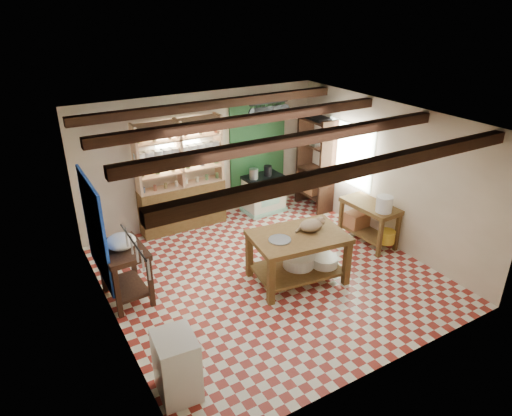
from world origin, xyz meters
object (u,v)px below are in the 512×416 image
prep_table (126,274)px  right_counter (368,223)px  white_cabinet (177,366)px  work_table (297,257)px  cat (311,225)px  stove (264,194)px

prep_table → right_counter: (4.38, -0.53, -0.05)m
white_cabinet → right_counter: white_cabinet is taller
work_table → white_cabinet: bearing=-147.1°
work_table → right_counter: (1.86, 0.36, -0.02)m
white_cabinet → cat: bearing=28.7°
right_counter → cat: size_ratio=2.77×
work_table → white_cabinet: size_ratio=1.81×
stove → white_cabinet: white_cabinet is taller
prep_table → cat: bearing=-20.0°
prep_table → right_counter: 4.41m
work_table → right_counter: bearing=18.1°
stove → cat: (-0.64, -2.49, 0.52)m
prep_table → white_cabinet: bearing=-93.1°
stove → cat: cat is taller
stove → prep_table: prep_table is taller
white_cabinet → right_counter: (4.40, 1.59, -0.01)m
white_cabinet → work_table: bearing=30.5°
prep_table → right_counter: prep_table is taller
cat → prep_table: bearing=159.7°
work_table → stove: bearing=77.6°
prep_table → white_cabinet: size_ratio=1.09×
work_table → cat: (0.25, 0.02, 0.51)m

